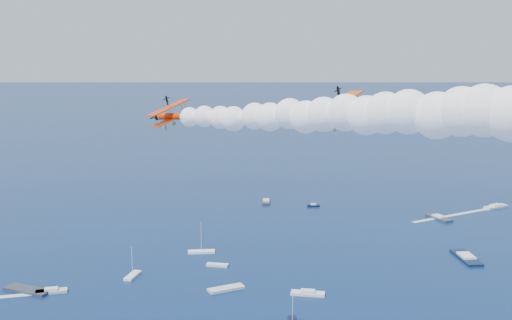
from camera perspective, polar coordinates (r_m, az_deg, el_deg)
The scene contains 5 objects.
biplane_lead at distance 83.55m, azimuth 7.81°, elevation 3.99°, with size 8.39×9.41×5.67m, color #FF4805, non-canonical shape.
biplane_trail at distance 90.97m, azimuth -7.17°, elevation 3.78°, with size 6.78×7.61×4.58m, color red, non-canonical shape.
smoke_trail_trail at distance 74.20m, azimuth 9.50°, elevation 3.93°, with size 58.26×7.38×10.67m, color white, non-canonical shape.
spectator_boats at distance 190.70m, azimuth 14.48°, elevation -9.78°, with size 207.66×174.82×0.70m.
boat_wakes at distance 167.29m, azimuth 9.53°, elevation -12.63°, with size 210.33×184.16×0.04m.
Camera 1 is at (53.08, -55.73, 65.23)m, focal length 46.19 mm.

